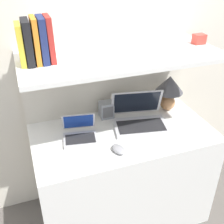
% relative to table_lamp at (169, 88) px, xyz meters
% --- Properties ---
extents(wall_back, '(6.00, 0.05, 2.40)m').
position_rel_table_lamp_xyz_m(wall_back, '(-0.43, 0.20, 0.25)').
color(wall_back, silver).
rests_on(wall_back, ground_plane).
extents(desk, '(1.20, 0.63, 0.77)m').
position_rel_table_lamp_xyz_m(desk, '(-0.43, -0.18, -0.56)').
color(desk, white).
rests_on(desk, ground_plane).
extents(back_riser, '(1.20, 0.04, 1.27)m').
position_rel_table_lamp_xyz_m(back_riser, '(-0.43, 0.16, -0.31)').
color(back_riser, silver).
rests_on(back_riser, ground_plane).
extents(shelf, '(1.20, 0.57, 0.03)m').
position_rel_table_lamp_xyz_m(shelf, '(-0.43, -0.11, 0.34)').
color(shelf, white).
rests_on(shelf, back_riser).
extents(table_lamp, '(0.21, 0.21, 0.27)m').
position_rel_table_lamp_xyz_m(table_lamp, '(0.00, 0.00, 0.00)').
color(table_lamp, '#B27A4C').
rests_on(table_lamp, desk).
extents(laptop_large, '(0.41, 0.36, 0.22)m').
position_rel_table_lamp_xyz_m(laptop_large, '(-0.29, -0.12, -0.13)').
color(laptop_large, silver).
rests_on(laptop_large, desk).
extents(laptop_small, '(0.24, 0.24, 0.15)m').
position_rel_table_lamp_xyz_m(laptop_small, '(-0.72, -0.14, -0.14)').
color(laptop_small, silver).
rests_on(laptop_small, desk).
extents(computer_mouse, '(0.09, 0.12, 0.03)m').
position_rel_table_lamp_xyz_m(computer_mouse, '(-0.53, -0.36, -0.16)').
color(computer_mouse, '#99999E').
rests_on(computer_mouse, desk).
extents(router_box, '(0.10, 0.09, 0.12)m').
position_rel_table_lamp_xyz_m(router_box, '(-0.47, 0.05, -0.12)').
color(router_box, gray).
rests_on(router_box, desk).
extents(book_yellow, '(0.03, 0.14, 0.22)m').
position_rel_table_lamp_xyz_m(book_yellow, '(-0.99, -0.11, 0.46)').
color(book_yellow, gold).
rests_on(book_yellow, shelf).
extents(book_black, '(0.04, 0.16, 0.23)m').
position_rel_table_lamp_xyz_m(book_black, '(-0.95, -0.11, 0.47)').
color(book_black, black).
rests_on(book_black, shelf).
extents(book_orange, '(0.03, 0.15, 0.24)m').
position_rel_table_lamp_xyz_m(book_orange, '(-0.91, -0.11, 0.47)').
color(book_orange, orange).
rests_on(book_orange, shelf).
extents(book_navy, '(0.04, 0.15, 0.24)m').
position_rel_table_lamp_xyz_m(book_navy, '(-0.87, -0.11, 0.47)').
color(book_navy, navy).
rests_on(book_navy, shelf).
extents(book_red, '(0.03, 0.13, 0.24)m').
position_rel_table_lamp_xyz_m(book_red, '(-0.83, -0.11, 0.47)').
color(book_red, '#A82823').
rests_on(book_red, shelf).
extents(shelf_gadget, '(0.07, 0.06, 0.06)m').
position_rel_table_lamp_xyz_m(shelf_gadget, '(0.11, -0.11, 0.38)').
color(shelf_gadget, '#CC3D33').
rests_on(shelf_gadget, shelf).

